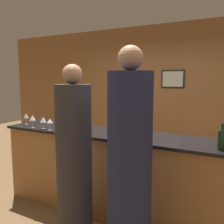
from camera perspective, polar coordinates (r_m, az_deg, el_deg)
ground_plane at (r=3.57m, az=-0.23°, el=-21.76°), size 14.00×14.00×0.00m
back_wall at (r=5.04m, az=11.37°, el=3.43°), size 8.00×0.08×2.80m
bar_counter at (r=3.34m, az=-0.23°, el=-13.69°), size 3.10×0.67×1.07m
bartender at (r=3.99m, az=4.36°, el=-4.32°), size 0.29×0.29×1.96m
guest_0 at (r=2.71m, az=-8.65°, el=-11.26°), size 0.38×0.38×1.90m
guest_1 at (r=2.29m, az=4.00°, el=-13.12°), size 0.40×0.40×2.03m
wine_bottle_0 at (r=2.62m, az=23.82°, el=-5.79°), size 0.08×0.08×0.26m
wine_bottle_1 at (r=2.95m, az=7.13°, el=-3.66°), size 0.07×0.07×0.28m
wine_glass_0 at (r=3.12m, az=0.19°, el=-2.72°), size 0.06×0.06×0.17m
wine_glass_1 at (r=3.39m, az=-14.02°, el=-2.05°), size 0.08×0.08×0.16m
wine_glass_2 at (r=3.52m, az=-15.44°, el=-1.72°), size 0.08×0.08×0.17m
wine_glass_3 at (r=3.32m, az=-9.01°, el=-1.91°), size 0.08×0.08×0.18m
wine_glass_4 at (r=3.62m, az=-17.71°, el=-1.33°), size 0.08×0.08×0.18m
wine_glass_5 at (r=3.94m, az=-19.04°, el=-0.84°), size 0.07×0.07×0.17m
wine_glass_6 at (r=3.18m, az=-7.30°, el=-2.63°), size 0.08×0.08×0.15m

